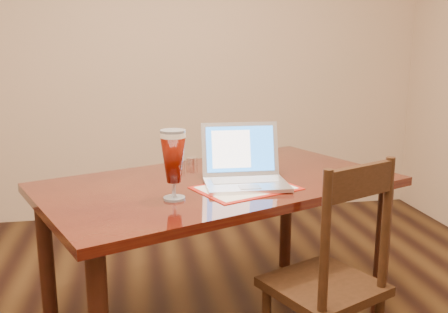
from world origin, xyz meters
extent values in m
cube|color=tan|center=(0.00, 2.50, 1.35)|extent=(4.50, 0.01, 2.70)
cube|color=#441509|center=(0.28, 0.72, 0.73)|extent=(1.83, 1.45, 0.04)
cylinder|color=black|center=(1.09, 0.65, 0.36)|extent=(0.07, 0.07, 0.71)
cylinder|color=black|center=(-0.53, 0.79, 0.36)|extent=(0.07, 0.07, 0.71)
cylinder|color=black|center=(0.80, 1.34, 0.36)|extent=(0.07, 0.07, 0.71)
cube|color=#9E190E|center=(0.37, 0.56, 0.75)|extent=(0.50, 0.44, 0.00)
cube|color=silver|center=(0.37, 0.56, 0.75)|extent=(0.45, 0.39, 0.00)
cube|color=silver|center=(0.38, 0.58, 0.76)|extent=(0.37, 0.26, 0.02)
cube|color=#B3B3B7|center=(0.38, 0.63, 0.77)|extent=(0.30, 0.12, 0.00)
cube|color=#B0AFB4|center=(0.37, 0.51, 0.77)|extent=(0.09, 0.07, 0.00)
cube|color=silver|center=(0.38, 0.74, 0.89)|extent=(0.36, 0.08, 0.24)
cube|color=blue|center=(0.38, 0.73, 0.89)|extent=(0.32, 0.06, 0.20)
cube|color=white|center=(0.34, 0.73, 0.89)|extent=(0.18, 0.05, 0.17)
cylinder|color=silver|center=(0.05, 0.46, 0.76)|extent=(0.09, 0.09, 0.01)
cylinder|color=silver|center=(0.05, 0.46, 0.79)|extent=(0.02, 0.02, 0.06)
cylinder|color=silver|center=(0.05, 0.46, 1.02)|extent=(0.10, 0.10, 0.02)
cylinder|color=silver|center=(0.05, 0.46, 1.03)|extent=(0.10, 0.10, 0.01)
cylinder|color=white|center=(0.12, 1.00, 0.77)|extent=(0.06, 0.06, 0.04)
cylinder|color=white|center=(0.19, 1.05, 0.77)|extent=(0.06, 0.06, 0.04)
cube|color=#321A0E|center=(0.62, 0.26, 0.42)|extent=(0.53, 0.52, 0.04)
cylinder|color=#321A0E|center=(0.71, 0.47, 0.20)|extent=(0.04, 0.04, 0.40)
cylinder|color=#321A0E|center=(0.54, 0.05, 0.70)|extent=(0.03, 0.03, 0.52)
cylinder|color=#321A0E|center=(0.84, 0.19, 0.70)|extent=(0.03, 0.03, 0.52)
cube|color=#321A0E|center=(0.69, 0.12, 0.89)|extent=(0.31, 0.16, 0.12)
camera|label=1|loc=(-0.10, -1.49, 1.36)|focal=40.00mm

